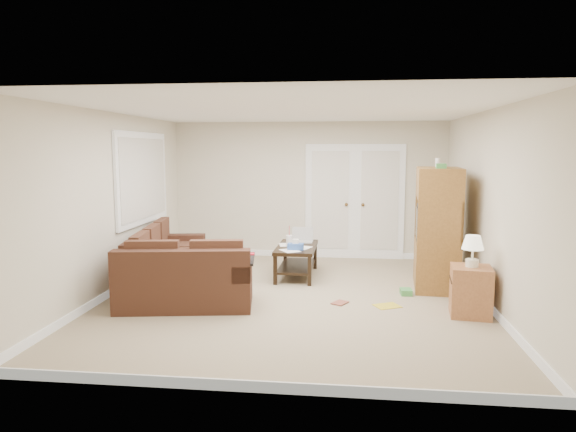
# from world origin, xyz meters

# --- Properties ---
(floor) EXTENTS (5.50, 5.50, 0.00)m
(floor) POSITION_xyz_m (0.00, 0.00, 0.00)
(floor) COLOR tan
(floor) RESTS_ON ground
(ceiling) EXTENTS (5.00, 5.50, 0.02)m
(ceiling) POSITION_xyz_m (0.00, 0.00, 2.50)
(ceiling) COLOR white
(ceiling) RESTS_ON wall_back
(wall_left) EXTENTS (0.02, 5.50, 2.50)m
(wall_left) POSITION_xyz_m (-2.50, 0.00, 1.25)
(wall_left) COLOR beige
(wall_left) RESTS_ON floor
(wall_right) EXTENTS (0.02, 5.50, 2.50)m
(wall_right) POSITION_xyz_m (2.50, 0.00, 1.25)
(wall_right) COLOR beige
(wall_right) RESTS_ON floor
(wall_back) EXTENTS (5.00, 0.02, 2.50)m
(wall_back) POSITION_xyz_m (0.00, 2.75, 1.25)
(wall_back) COLOR beige
(wall_back) RESTS_ON floor
(wall_front) EXTENTS (5.00, 0.02, 2.50)m
(wall_front) POSITION_xyz_m (0.00, -2.75, 1.25)
(wall_front) COLOR beige
(wall_front) RESTS_ON floor
(baseboards) EXTENTS (5.00, 5.50, 0.10)m
(baseboards) POSITION_xyz_m (0.00, 0.00, 0.05)
(baseboards) COLOR silver
(baseboards) RESTS_ON floor
(french_doors) EXTENTS (1.80, 0.05, 2.13)m
(french_doors) POSITION_xyz_m (0.85, 2.71, 1.04)
(french_doors) COLOR silver
(french_doors) RESTS_ON floor
(window_left) EXTENTS (0.05, 1.92, 1.42)m
(window_left) POSITION_xyz_m (-2.46, 1.00, 1.55)
(window_left) COLOR silver
(window_left) RESTS_ON wall_left
(sectional_sofa) EXTENTS (2.08, 2.66, 0.79)m
(sectional_sofa) POSITION_xyz_m (-1.66, 0.05, 0.31)
(sectional_sofa) COLOR #432619
(sectional_sofa) RESTS_ON floor
(coffee_table) EXTENTS (0.62, 1.20, 0.82)m
(coffee_table) POSITION_xyz_m (-0.07, 1.23, 0.27)
(coffee_table) COLOR black
(coffee_table) RESTS_ON floor
(tv_armoire) EXTENTS (0.70, 1.14, 1.87)m
(tv_armoire) POSITION_xyz_m (2.01, 0.81, 0.88)
(tv_armoire) COLOR olive
(tv_armoire) RESTS_ON floor
(side_cabinet) EXTENTS (0.52, 0.52, 0.98)m
(side_cabinet) POSITION_xyz_m (2.20, -0.49, 0.35)
(side_cabinet) COLOR #A8693D
(side_cabinet) RESTS_ON floor
(space_heater) EXTENTS (0.12, 0.10, 0.29)m
(space_heater) POSITION_xyz_m (2.17, 2.27, 0.14)
(space_heater) COLOR white
(space_heater) RESTS_ON floor
(floor_magazine) EXTENTS (0.39, 0.36, 0.01)m
(floor_magazine) POSITION_xyz_m (1.24, -0.23, 0.00)
(floor_magazine) COLOR gold
(floor_magazine) RESTS_ON floor
(floor_greenbox) EXTENTS (0.16, 0.21, 0.08)m
(floor_greenbox) POSITION_xyz_m (1.54, 0.34, 0.04)
(floor_greenbox) COLOR #439548
(floor_greenbox) RESTS_ON floor
(floor_book) EXTENTS (0.25, 0.27, 0.02)m
(floor_book) POSITION_xyz_m (0.56, -0.14, 0.01)
(floor_book) COLOR brown
(floor_book) RESTS_ON floor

